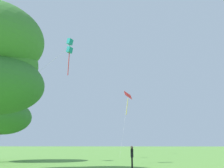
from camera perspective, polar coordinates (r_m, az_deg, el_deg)
name	(u,v)px	position (r m, az deg, el deg)	size (l,w,h in m)	color
kite_teal_box	(69,47)	(23.04, -9.85, 8.37)	(3.79, 11.49, 11.14)	teal
kite_red_high	(128,100)	(44.04, 3.60, -3.66)	(1.44, 12.01, 11.09)	red
person_in_red_shirt	(132,155)	(18.65, 4.63, -15.99)	(0.22, 0.52, 1.59)	black
tree_left_oak	(3,106)	(27.90, -23.94, -4.76)	(5.76, 6.33, 8.31)	brown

